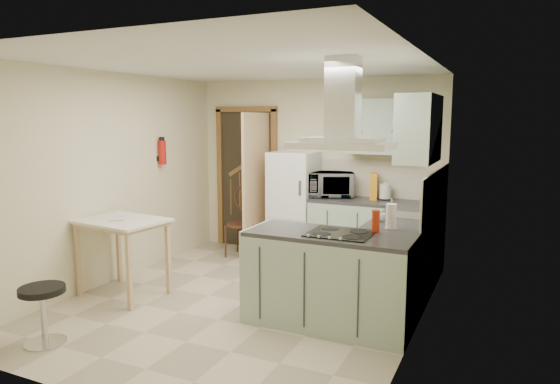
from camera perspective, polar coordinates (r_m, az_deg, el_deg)
The scene contains 28 objects.
floor at distance 5.52m, azimuth -4.08°, elevation -12.40°, with size 4.20×4.20×0.00m, color #C0B295.
ceiling at distance 5.18m, azimuth -4.38°, elevation 14.39°, with size 4.20×4.20×0.00m, color silver.
back_wall at distance 7.10m, azimuth 4.08°, elevation 2.70°, with size 3.60×3.60×0.00m, color beige.
left_wall at distance 6.28m, azimuth -18.73°, elevation 1.50°, with size 4.20×4.20×0.00m, color beige.
right_wall at distance 4.61m, azimuth 15.71°, elevation -0.76°, with size 4.20×4.20×0.00m, color beige.
doorway at distance 7.55m, azimuth -3.84°, elevation 1.53°, with size 1.10×0.12×2.10m, color brown.
fridge at distance 6.97m, azimuth 1.61°, elevation -1.55°, with size 0.60×0.60×1.50m, color white.
counter_back at distance 6.74m, azimuth 8.35°, elevation -4.59°, with size 1.08×0.60×0.90m, color #9EB2A0.
counter_right at distance 5.91m, azimuth 14.31°, elevation -6.63°, with size 0.60×1.95×0.90m, color #9EB2A0.
splashback at distance 6.82m, azimuth 11.59°, elevation 1.46°, with size 1.68×0.02×0.50m, color beige.
wall_cabinet_back at distance 6.61m, azimuth 11.36°, elevation 7.34°, with size 0.85×0.35×0.70m, color #9EB2A0.
wall_cabinet_right at distance 5.42m, azimuth 15.62°, elevation 6.97°, with size 0.35×0.90×0.70m, color #9EB2A0.
peninsula at distance 4.81m, azimuth 5.69°, elevation -9.90°, with size 1.55×0.65×0.90m, color #9EB2A0.
hob at distance 4.66m, azimuth 6.93°, elevation -4.72°, with size 0.58×0.50×0.01m, color black.
extractor_hood at distance 4.54m, azimuth 7.12°, elevation 5.33°, with size 0.90×0.55×0.10m, color silver.
sink at distance 5.64m, azimuth 14.15°, elevation -2.60°, with size 0.45×0.40×0.01m, color silver.
fire_extinguisher at distance 6.89m, azimuth -13.30°, elevation 4.40°, with size 0.10×0.10×0.32m, color #B2140F.
drop_leaf_table at distance 5.84m, azimuth -17.46°, elevation -7.15°, with size 0.92×0.69×0.86m, color tan.
bentwood_chair at distance 7.12m, azimuth -4.47°, elevation -3.74°, with size 0.41×0.41×0.92m, color #4D3519.
stool at distance 4.93m, azimuth -25.40°, elevation -12.58°, with size 0.39×0.39×0.52m, color black.
microwave at distance 6.81m, azimuth 5.77°, elevation 0.88°, with size 0.61×0.41×0.33m, color black.
kettle at distance 6.65m, azimuth 11.91°, elevation 0.10°, with size 0.16×0.16×0.23m, color silver.
cereal_box at distance 6.66m, azimuth 10.63°, elevation 0.66°, with size 0.09×0.23×0.34m, color orange.
soap_bottle at distance 6.05m, azimuth 16.41°, elevation -0.96°, with size 0.10×0.10×0.21m, color #AEAFBA.
paper_towel at distance 4.93m, azimuth 12.58°, elevation -2.68°, with size 0.10×0.10×0.25m, color white.
cup at distance 5.28m, azimuth 11.43°, elevation -2.87°, with size 0.11×0.11×0.08m, color silver.
red_bottle at distance 4.76m, azimuth 10.89°, elevation -3.30°, with size 0.07×0.07×0.21m, color #B8290F.
book at distance 5.75m, azimuth -18.88°, elevation -2.56°, with size 0.16×0.22×0.10m, color maroon.
Camera 1 is at (2.52, -4.50, 1.97)m, focal length 32.00 mm.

